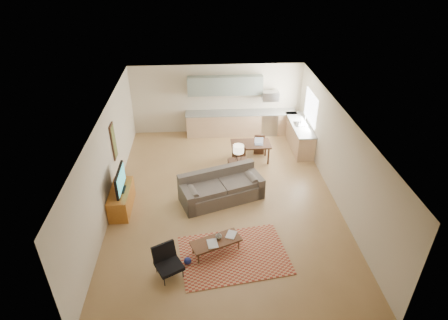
{
  "coord_description": "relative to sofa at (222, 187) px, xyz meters",
  "views": [
    {
      "loc": [
        -0.59,
        -8.97,
        6.76
      ],
      "look_at": [
        0.0,
        0.3,
        1.15
      ],
      "focal_mm": 30.0,
      "sensor_mm": 36.0,
      "label": 1
    }
  ],
  "objects": [
    {
      "name": "triptych",
      "position": [
        -0.01,
        4.51,
        1.32
      ],
      "size": [
        1.7,
        0.04,
        0.5
      ],
      "primitive_type": null,
      "color": "beige",
      "rests_on": "room"
    },
    {
      "name": "sofa",
      "position": [
        0.0,
        0.0,
        0.0
      ],
      "size": [
        2.71,
        1.85,
        0.87
      ],
      "primitive_type": null,
      "rotation": [
        0.0,
        0.0,
        0.34
      ],
      "color": "#554B42",
      "rests_on": "floor"
    },
    {
      "name": "console_table",
      "position": [
        0.58,
        1.03,
        -0.09
      ],
      "size": [
        0.65,
        0.49,
        0.69
      ],
      "primitive_type": null,
      "rotation": [
        0.0,
        0.0,
        0.18
      ],
      "color": "#3A2317",
      "rests_on": "floor"
    },
    {
      "name": "soap_bottle",
      "position": [
        2.92,
        2.85,
        0.58
      ],
      "size": [
        0.11,
        0.11,
        0.19
      ],
      "primitive_type": "imported",
      "rotation": [
        0.0,
        0.0,
        0.13
      ],
      "color": "beige",
      "rests_on": "kitchen_counter_right"
    },
    {
      "name": "rug",
      "position": [
        0.17,
        -2.31,
        -0.42
      ],
      "size": [
        2.81,
        2.14,
        0.02
      ],
      "primitive_type": "cube",
      "rotation": [
        0.0,
        0.0,
        0.14
      ],
      "color": "maroon",
      "rests_on": "floor"
    },
    {
      "name": "kitchen_counter_back",
      "position": [
        0.99,
        4.22,
        0.03
      ],
      "size": [
        4.26,
        0.64,
        0.92
      ],
      "primitive_type": null,
      "color": "tan",
      "rests_on": "ground"
    },
    {
      "name": "coffee_table",
      "position": [
        -0.26,
        -2.16,
        -0.25
      ],
      "size": [
        1.33,
        0.91,
        0.37
      ],
      "primitive_type": null,
      "rotation": [
        0.0,
        0.0,
        0.38
      ],
      "color": "#492814",
      "rests_on": "floor"
    },
    {
      "name": "kitchen_microwave",
      "position": [
        2.09,
        4.24,
        1.12
      ],
      "size": [
        0.62,
        0.4,
        0.35
      ],
      "primitive_type": "cube",
      "color": "#A5A8AD",
      "rests_on": "room"
    },
    {
      "name": "upper_cabinets",
      "position": [
        0.39,
        4.37,
        1.52
      ],
      "size": [
        2.8,
        0.34,
        0.7
      ],
      "primitive_type": "cube",
      "color": "gray",
      "rests_on": "room"
    },
    {
      "name": "tv",
      "position": [
        -2.81,
        -0.26,
        0.53
      ],
      "size": [
        0.11,
        1.08,
        0.65
      ],
      "primitive_type": null,
      "color": "black",
      "rests_on": "tv_credenza"
    },
    {
      "name": "kitchen_counter_right",
      "position": [
        3.02,
        3.04,
        0.03
      ],
      "size": [
        0.64,
        2.26,
        0.92
      ],
      "primitive_type": null,
      "color": "tan",
      "rests_on": "ground"
    },
    {
      "name": "dining_chair_near",
      "position": [
        0.73,
        1.57,
        -0.06
      ],
      "size": [
        0.37,
        0.39,
        0.75
      ],
      "primitive_type": null,
      "rotation": [
        0.0,
        0.0,
        0.04
      ],
      "color": "#3A2317",
      "rests_on": "floor"
    },
    {
      "name": "wall_art_left",
      "position": [
        -3.12,
        0.94,
        1.12
      ],
      "size": [
        0.06,
        0.42,
        1.1
      ],
      "primitive_type": null,
      "color": "olive",
      "rests_on": "room"
    },
    {
      "name": "vase",
      "position": [
        -0.19,
        -2.07,
        0.02
      ],
      "size": [
        0.23,
        0.23,
        0.17
      ],
      "primitive_type": "imported",
      "rotation": [
        0.0,
        0.0,
        -0.2
      ],
      "color": "black",
      "rests_on": "coffee_table"
    },
    {
      "name": "window_right",
      "position": [
        3.32,
        3.04,
        1.12
      ],
      "size": [
        0.02,
        1.4,
        1.05
      ],
      "primitive_type": "cube",
      "color": "white",
      "rests_on": "room"
    },
    {
      "name": "room",
      "position": [
        0.09,
        0.04,
        0.92
      ],
      "size": [
        9.0,
        9.0,
        9.0
      ],
      "color": "#9A7244",
      "rests_on": "ground"
    },
    {
      "name": "laptop",
      "position": [
        1.39,
        2.07,
        0.35
      ],
      "size": [
        0.3,
        0.24,
        0.21
      ],
      "primitive_type": null,
      "rotation": [
        0.0,
        0.0,
        -0.11
      ],
      "color": "#A5A8AD",
      "rests_on": "dining_table"
    },
    {
      "name": "table_lamp",
      "position": [
        0.58,
        1.03,
        0.54
      ],
      "size": [
        0.38,
        0.38,
        0.56
      ],
      "primitive_type": null,
      "rotation": [
        0.0,
        0.0,
        0.14
      ],
      "color": "beige",
      "rests_on": "console_table"
    },
    {
      "name": "book_b",
      "position": [
        0.02,
        -1.94,
        -0.06
      ],
      "size": [
        0.44,
        0.47,
        0.02
      ],
      "primitive_type": "imported",
      "rotation": [
        0.0,
        0.0,
        -0.38
      ],
      "color": "navy",
      "rests_on": "coffee_table"
    },
    {
      "name": "dining_chair_far",
      "position": [
        1.51,
        2.74,
        -0.05
      ],
      "size": [
        0.42,
        0.43,
        0.76
      ],
      "primitive_type": null,
      "rotation": [
        0.0,
        0.0,
        2.99
      ],
      "color": "#3A2317",
      "rests_on": "floor"
    },
    {
      "name": "dining_table",
      "position": [
        1.12,
        2.16,
        -0.1
      ],
      "size": [
        1.34,
        0.78,
        0.67
      ],
      "primitive_type": null,
      "rotation": [
        0.0,
        0.0,
        0.01
      ],
      "color": "#3A2317",
      "rests_on": "floor"
    },
    {
      "name": "kitchen_range",
      "position": [
        2.09,
        4.22,
        0.02
      ],
      "size": [
        0.62,
        0.62,
        0.9
      ],
      "primitive_type": "cube",
      "color": "#A5A8AD",
      "rests_on": "ground"
    },
    {
      "name": "tv_credenza",
      "position": [
        -2.87,
        -0.26,
        -0.11
      ],
      "size": [
        0.54,
        1.4,
        0.65
      ],
      "primitive_type": null,
      "color": "#9A551A",
      "rests_on": "floor"
    },
    {
      "name": "armchair",
      "position": [
        -1.36,
        -2.82,
        -0.07
      ],
      "size": [
        0.87,
        0.87,
        0.73
      ],
      "primitive_type": null,
      "rotation": [
        0.0,
        0.0,
        0.49
      ],
      "color": "black",
      "rests_on": "floor"
    },
    {
      "name": "book_a",
      "position": [
        -0.47,
        -2.29,
        -0.05
      ],
      "size": [
        0.34,
        0.4,
        0.03
      ],
      "primitive_type": "imported",
      "rotation": [
        0.0,
        0.0,
        0.15
      ],
      "color": "maroon",
      "rests_on": "coffee_table"
    }
  ]
}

